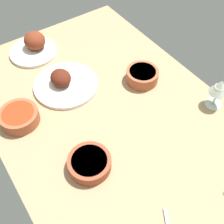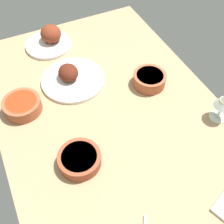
{
  "view_description": "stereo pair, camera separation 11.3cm",
  "coord_description": "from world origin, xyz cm",
  "px_view_note": "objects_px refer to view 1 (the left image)",
  "views": [
    {
      "loc": [
        -58.29,
        40.28,
        94.76
      ],
      "look_at": [
        0.0,
        0.0,
        6.0
      ],
      "focal_mm": 44.92,
      "sensor_mm": 36.0,
      "label": 1
    },
    {
      "loc": [
        -63.97,
        30.47,
        94.76
      ],
      "look_at": [
        0.0,
        0.0,
        6.0
      ],
      "focal_mm": 44.92,
      "sensor_mm": 36.0,
      "label": 2
    }
  ],
  "objects_px": {
    "bowl_sauce": "(19,117)",
    "bowl_soup": "(89,163)",
    "wine_glass": "(220,88)",
    "plate_center_main": "(34,46)",
    "plate_near_viewer": "(64,83)",
    "bowl_pasta": "(142,75)"
  },
  "relations": [
    {
      "from": "bowl_pasta",
      "to": "plate_near_viewer",
      "type": "bearing_deg",
      "value": 61.07
    },
    {
      "from": "bowl_sauce",
      "to": "wine_glass",
      "type": "relative_size",
      "value": 1.11
    },
    {
      "from": "bowl_sauce",
      "to": "bowl_pasta",
      "type": "distance_m",
      "value": 0.55
    },
    {
      "from": "plate_center_main",
      "to": "wine_glass",
      "type": "relative_size",
      "value": 1.65
    },
    {
      "from": "bowl_sauce",
      "to": "bowl_soup",
      "type": "relative_size",
      "value": 1.0
    },
    {
      "from": "bowl_soup",
      "to": "bowl_pasta",
      "type": "height_order",
      "value": "bowl_pasta"
    },
    {
      "from": "bowl_sauce",
      "to": "plate_near_viewer",
      "type": "bearing_deg",
      "value": -73.07
    },
    {
      "from": "plate_near_viewer",
      "to": "plate_center_main",
      "type": "distance_m",
      "value": 0.3
    },
    {
      "from": "plate_center_main",
      "to": "wine_glass",
      "type": "distance_m",
      "value": 0.89
    },
    {
      "from": "bowl_pasta",
      "to": "wine_glass",
      "type": "height_order",
      "value": "wine_glass"
    },
    {
      "from": "plate_near_viewer",
      "to": "bowl_soup",
      "type": "relative_size",
      "value": 1.84
    },
    {
      "from": "wine_glass",
      "to": "bowl_pasta",
      "type": "bearing_deg",
      "value": 29.02
    },
    {
      "from": "plate_center_main",
      "to": "bowl_pasta",
      "type": "distance_m",
      "value": 0.56
    },
    {
      "from": "bowl_soup",
      "to": "plate_near_viewer",
      "type": "bearing_deg",
      "value": -16.44
    },
    {
      "from": "bowl_sauce",
      "to": "bowl_pasta",
      "type": "relative_size",
      "value": 1.08
    },
    {
      "from": "bowl_sauce",
      "to": "plate_center_main",
      "type": "bearing_deg",
      "value": -32.49
    },
    {
      "from": "plate_near_viewer",
      "to": "plate_center_main",
      "type": "xyz_separation_m",
      "value": [
        0.3,
        0.01,
        0.01
      ]
    },
    {
      "from": "plate_near_viewer",
      "to": "bowl_pasta",
      "type": "relative_size",
      "value": 1.98
    },
    {
      "from": "bowl_sauce",
      "to": "bowl_soup",
      "type": "distance_m",
      "value": 0.35
    },
    {
      "from": "bowl_sauce",
      "to": "bowl_soup",
      "type": "height_order",
      "value": "bowl_sauce"
    },
    {
      "from": "bowl_sauce",
      "to": "wine_glass",
      "type": "bearing_deg",
      "value": -118.33
    },
    {
      "from": "plate_center_main",
      "to": "plate_near_viewer",
      "type": "bearing_deg",
      "value": -178.72
    }
  ]
}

